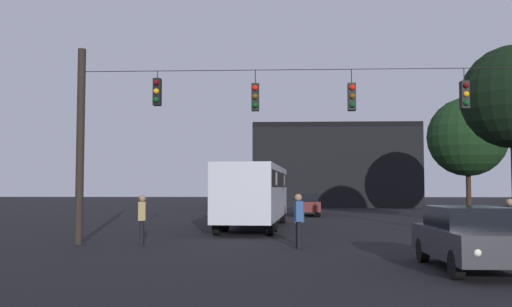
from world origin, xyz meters
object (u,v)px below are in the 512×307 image
object	(u,v)px
car_near_right	(470,237)
car_far_left	(306,204)
pedestrian_crossing_left	(510,223)
pedestrian_crossing_right	(300,220)
city_bus	(255,190)
pedestrian_near_bus	(142,217)
tree_left_silhouette	(467,137)
pedestrian_crossing_center	(298,217)

from	to	relation	value
car_near_right	car_far_left	bearing A→B (deg)	96.18
pedestrian_crossing_left	pedestrian_crossing_right	xyz separation A→B (m)	(-6.25, 2.33, -0.08)
city_bus	car_near_right	size ratio (longest dim) A/B	2.56
car_far_left	pedestrian_crossing_left	size ratio (longest dim) A/B	2.65
pedestrian_near_bus	car_far_left	bearing A→B (deg)	72.42
pedestrian_near_bus	tree_left_silhouette	distance (m)	29.65
car_near_right	tree_left_silhouette	size ratio (longest dim) A/B	0.51
pedestrian_crossing_left	car_near_right	bearing A→B (deg)	-124.17
pedestrian_crossing_left	pedestrian_near_bus	distance (m)	11.77
pedestrian_crossing_right	pedestrian_near_bus	world-z (taller)	pedestrian_near_bus
pedestrian_crossing_left	pedestrian_crossing_right	size ratio (longest dim) A/B	1.08
car_near_right	pedestrian_near_bus	distance (m)	10.67
city_bus	car_near_right	xyz separation A→B (m)	(5.84, -13.63, -1.07)
car_near_right	pedestrian_crossing_left	bearing A→B (deg)	55.83
pedestrian_crossing_left	pedestrian_crossing_center	bearing A→B (deg)	169.85
city_bus	car_far_left	size ratio (longest dim) A/B	2.55
pedestrian_crossing_right	car_near_right	bearing A→B (deg)	-55.82
car_near_right	pedestrian_near_bus	world-z (taller)	pedestrian_near_bus
car_near_right	tree_left_silhouette	bearing A→B (deg)	71.89
pedestrian_crossing_left	city_bus	bearing A→B (deg)	128.71
city_bus	tree_left_silhouette	size ratio (longest dim) A/B	1.30
pedestrian_crossing_center	pedestrian_crossing_right	world-z (taller)	pedestrian_crossing_center
city_bus	pedestrian_crossing_center	size ratio (longest dim) A/B	6.28
car_far_left	tree_left_silhouette	size ratio (longest dim) A/B	0.51
car_near_right	city_bus	bearing A→B (deg)	113.19
pedestrian_crossing_center	tree_left_silhouette	distance (m)	27.23
car_far_left	pedestrian_crossing_right	distance (m)	20.03
car_far_left	pedestrian_crossing_right	world-z (taller)	car_far_left
car_near_right	pedestrian_crossing_center	xyz separation A→B (m)	(-3.99, 4.57, 0.22)
car_far_left	pedestrian_near_bus	xyz separation A→B (m)	(-6.51, -20.54, 0.19)
pedestrian_crossing_right	tree_left_silhouette	distance (m)	26.19
pedestrian_crossing_center	city_bus	bearing A→B (deg)	101.50
city_bus	pedestrian_near_bus	size ratio (longest dim) A/B	6.45
city_bus	pedestrian_near_bus	bearing A→B (deg)	-112.38
city_bus	car_far_left	bearing A→B (deg)	75.91
pedestrian_crossing_left	pedestrian_crossing_center	xyz separation A→B (m)	(-6.33, 1.13, 0.08)
city_bus	pedestrian_crossing_center	bearing A→B (deg)	-78.50
city_bus	car_near_right	bearing A→B (deg)	-66.81
city_bus	pedestrian_crossing_left	bearing A→B (deg)	-51.29
pedestrian_crossing_left	tree_left_silhouette	xyz separation A→B (m)	(6.81, 24.52, 4.75)
car_far_left	pedestrian_crossing_center	distance (m)	21.23
car_near_right	tree_left_silhouette	distance (m)	29.82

